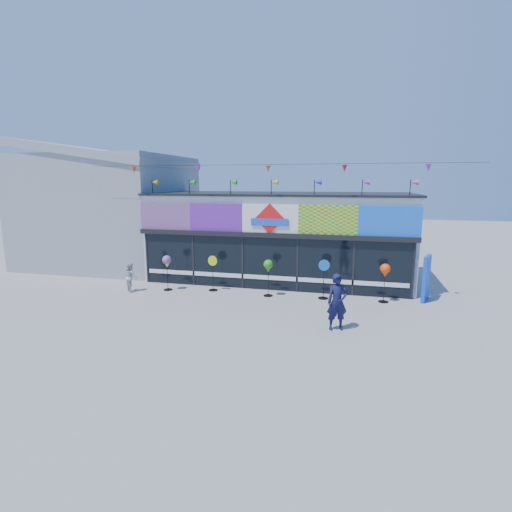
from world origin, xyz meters
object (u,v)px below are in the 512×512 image
(spinner_2, at_px, (268,267))
(adult_man, at_px, (337,302))
(spinner_0, at_px, (167,262))
(spinner_4, at_px, (385,271))
(spinner_1, at_px, (213,272))
(blue_sign, at_px, (426,278))
(child, at_px, (131,277))
(spinner_3, at_px, (324,278))

(spinner_2, bearing_deg, adult_man, -47.54)
(spinner_0, bearing_deg, spinner_4, 2.58)
(spinner_1, distance_m, adult_man, 6.39)
(spinner_0, relative_size, spinner_2, 1.00)
(spinner_1, height_order, spinner_2, spinner_1)
(blue_sign, xyz_separation_m, spinner_4, (-1.59, -0.59, 0.32))
(adult_man, height_order, child, adult_man)
(blue_sign, height_order, spinner_0, blue_sign)
(blue_sign, distance_m, spinner_4, 1.72)
(spinner_4, bearing_deg, blue_sign, 20.35)
(spinner_1, xyz_separation_m, adult_man, (5.39, -3.43, 0.10))
(blue_sign, relative_size, child, 1.46)
(spinner_4, bearing_deg, spinner_0, -177.42)
(spinner_3, bearing_deg, spinner_4, 2.11)
(spinner_0, height_order, spinner_4, spinner_4)
(spinner_4, distance_m, child, 10.47)
(spinner_3, distance_m, child, 8.14)
(spinner_0, distance_m, spinner_1, 2.01)
(spinner_2, relative_size, adult_man, 0.84)
(spinner_3, bearing_deg, adult_man, -78.52)
(adult_man, bearing_deg, spinner_3, 82.10)
(spinner_2, xyz_separation_m, spinner_3, (2.23, 0.17, -0.38))
(blue_sign, distance_m, spinner_1, 8.64)
(adult_man, bearing_deg, spinner_0, 138.14)
(child, bearing_deg, spinner_0, -120.24)
(spinner_3, relative_size, adult_man, 0.88)
(adult_man, bearing_deg, spinner_4, 45.08)
(spinner_4, bearing_deg, spinner_3, -177.89)
(spinner_3, bearing_deg, spinner_0, -177.25)
(spinner_3, xyz_separation_m, adult_man, (0.68, -3.35, 0.06))
(spinner_4, bearing_deg, spinner_2, -176.78)
(spinner_0, bearing_deg, blue_sign, 5.38)
(blue_sign, relative_size, spinner_3, 1.14)
(blue_sign, relative_size, spinner_1, 1.19)
(spinner_1, bearing_deg, adult_man, -32.46)
(spinner_2, xyz_separation_m, spinner_4, (4.55, 0.26, 0.01))
(spinner_1, xyz_separation_m, child, (-3.39, -0.91, -0.18))
(spinner_0, relative_size, adult_man, 0.84)
(spinner_3, xyz_separation_m, spinner_4, (2.32, 0.09, 0.38))
(blue_sign, bearing_deg, child, -153.44)
(spinner_1, bearing_deg, child, -164.89)
(spinner_2, height_order, spinner_3, spinner_3)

